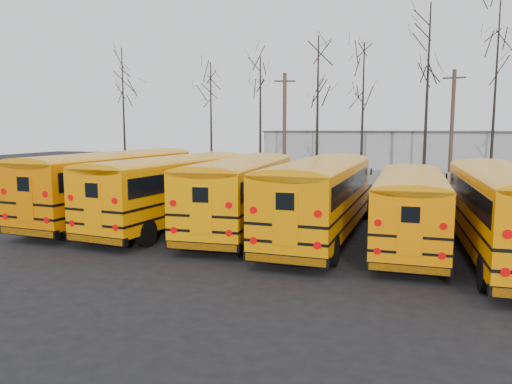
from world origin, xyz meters
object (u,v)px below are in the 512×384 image
(bus_b, at_px, (173,185))
(bus_d, at_px, (321,192))
(bus_f, at_px, (506,205))
(utility_pole_left, at_px, (284,132))
(bus_a, at_px, (114,180))
(bus_e, at_px, (411,202))
(bus_c, at_px, (242,187))
(utility_pole_right, at_px, (452,130))

(bus_b, xyz_separation_m, bus_d, (6.76, -0.40, 0.02))
(bus_f, height_order, utility_pole_left, utility_pole_left)
(bus_d, bearing_deg, utility_pole_left, 111.56)
(utility_pole_left, bearing_deg, bus_a, -125.23)
(bus_e, bearing_deg, bus_b, 174.91)
(bus_e, bearing_deg, bus_f, -19.06)
(bus_b, distance_m, bus_c, 3.20)
(bus_b, relative_size, bus_d, 1.00)
(bus_a, bearing_deg, bus_f, -3.54)
(bus_a, xyz_separation_m, bus_f, (16.57, -1.98, -0.09))
(bus_e, height_order, utility_pole_right, utility_pole_right)
(bus_d, bearing_deg, bus_e, -3.60)
(bus_b, height_order, bus_e, bus_b)
(bus_c, relative_size, bus_e, 1.12)
(bus_b, bearing_deg, bus_e, 1.61)
(bus_a, xyz_separation_m, bus_d, (10.09, -0.78, -0.06))
(bus_a, relative_size, bus_f, 1.04)
(bus_a, bearing_deg, bus_e, -1.02)
(bus_c, bearing_deg, bus_a, 174.28)
(bus_d, relative_size, bus_f, 1.00)
(bus_d, height_order, bus_e, bus_d)
(bus_b, height_order, utility_pole_left, utility_pole_left)
(bus_b, relative_size, bus_e, 1.13)
(bus_e, relative_size, utility_pole_left, 1.29)
(bus_a, relative_size, utility_pole_left, 1.51)
(bus_a, height_order, bus_e, bus_a)
(bus_c, relative_size, utility_pole_right, 1.41)
(bus_b, xyz_separation_m, bus_e, (10.19, -0.64, -0.20))
(bus_b, distance_m, bus_e, 10.21)
(bus_b, height_order, bus_f, bus_b)
(bus_e, distance_m, bus_f, 3.21)
(utility_pole_left, bearing_deg, bus_d, -83.55)
(bus_c, distance_m, bus_f, 10.23)
(bus_c, xyz_separation_m, bus_e, (7.00, -0.90, -0.19))
(bus_b, xyz_separation_m, utility_pole_right, (12.25, 16.49, 2.35))
(bus_d, bearing_deg, bus_a, 175.95)
(bus_c, height_order, bus_d, bus_d)
(bus_a, distance_m, utility_pole_right, 22.53)
(bus_e, distance_m, utility_pole_right, 17.44)
(bus_c, bearing_deg, bus_d, -15.09)
(bus_e, xyz_separation_m, utility_pole_right, (2.06, 17.13, 2.56))
(bus_d, height_order, bus_f, bus_d)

